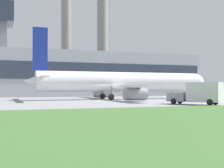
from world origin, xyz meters
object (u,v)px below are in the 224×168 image
(pushback_tug, at_px, (204,93))
(fuel_truck, at_px, (198,94))
(ground_crew_person, at_px, (196,94))
(airplane, at_px, (120,82))

(pushback_tug, distance_m, fuel_truck, 26.18)
(pushback_tug, xyz_separation_m, ground_crew_person, (-6.22, -6.29, -0.13))
(pushback_tug, bearing_deg, fuel_truck, -127.72)
(airplane, height_order, pushback_tug, airplane)
(fuel_truck, bearing_deg, airplane, 97.30)
(airplane, distance_m, fuel_truck, 18.32)
(airplane, bearing_deg, ground_crew_person, -16.95)
(airplane, xyz_separation_m, pushback_tug, (18.34, 2.60, -1.80))
(pushback_tug, bearing_deg, airplane, -171.93)
(fuel_truck, bearing_deg, pushback_tug, 52.28)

